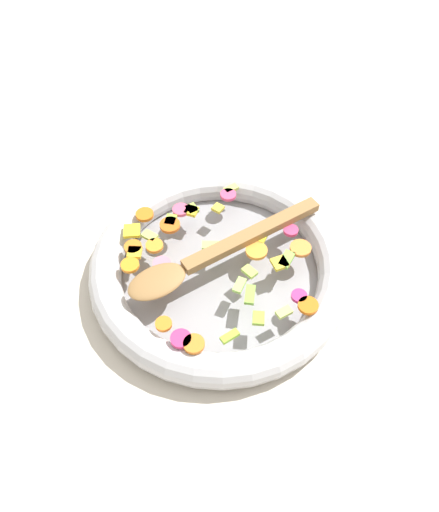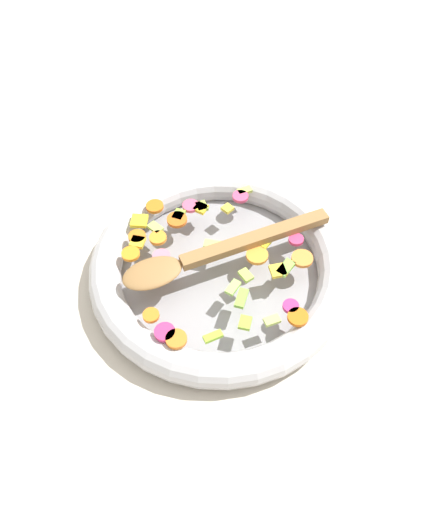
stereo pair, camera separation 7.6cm
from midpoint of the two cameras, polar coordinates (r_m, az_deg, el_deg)
name	(u,v)px [view 2 (the right image)]	position (r m, az deg, el deg)	size (l,w,h in m)	color
ground_plane	(220,275)	(0.80, 2.72, -2.39)	(4.00, 4.00, 0.00)	beige
skillet	(220,267)	(0.78, 2.78, -1.45)	(0.41, 0.41, 0.05)	gray
chopped_vegetables	(210,254)	(0.76, 1.75, 0.00)	(0.33, 0.32, 0.01)	orange
wooden_spoon	(208,255)	(0.75, 1.54, -0.03)	(0.26, 0.27, 0.01)	olive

